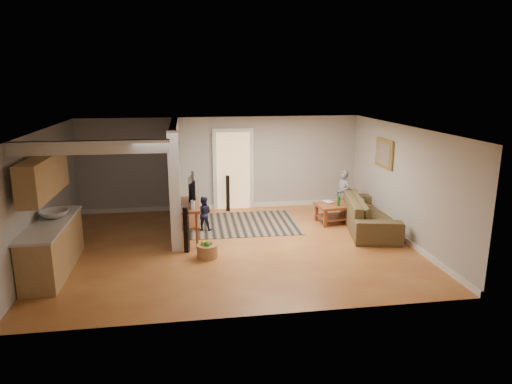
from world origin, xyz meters
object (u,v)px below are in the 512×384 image
sofa (368,228)px  tv_console (189,207)px  coffee_table (342,208)px  speaker_left (186,230)px  child (342,216)px  toy_basket (207,250)px  speaker_right (228,193)px  toddler (204,230)px

sofa → tv_console: (-4.24, -0.13, 0.75)m
sofa → coffee_table: coffee_table is taller
speaker_left → child: size_ratio=0.78×
sofa → speaker_left: (-4.30, -0.90, 0.48)m
sofa → toy_basket: 4.10m
toy_basket → sofa: bearing=18.0°
speaker_right → toddler: 1.77m
toy_basket → toddler: toddler is taller
sofa → toy_basket: sofa is taller
speaker_left → speaker_right: bearing=89.0°
sofa → tv_console: size_ratio=1.98×
coffee_table → toddler: bearing=-178.2°
sofa → child: child is taller
toddler → speaker_left: bearing=85.0°
coffee_table → toy_basket: (-3.42, -1.83, -0.22)m
child → coffee_table: bearing=-39.3°
coffee_table → child: (0.18, 0.47, -0.37)m
toy_basket → child: bearing=32.6°
child → toddler: child is taller
coffee_table → child: size_ratio=1.05×
sofa → child: bearing=28.1°
tv_console → toy_basket: 1.33m
tv_console → speaker_left: tv_console is taller
speaker_right → toy_basket: size_ratio=2.36×
coffee_table → speaker_left: 4.09m
coffee_table → speaker_right: 3.06m
toddler → toy_basket: bearing=101.5°
sofa → tv_console: 4.30m
sofa → speaker_right: bearing=69.8°
speaker_right → toddler: size_ratio=1.20×
coffee_table → speaker_right: size_ratio=1.31×
tv_console → child: tv_console is taller
sofa → coffee_table: (-0.48, 0.57, 0.37)m
toy_basket → toddler: (0.01, 1.73, -0.15)m
speaker_left → child: 4.47m
coffee_table → speaker_right: speaker_right is taller
speaker_right → toy_basket: (-0.72, -3.27, -0.34)m
child → toddler: size_ratio=1.50×
toy_basket → coffee_table: bearing=28.2°
coffee_table → toddler: size_ratio=1.58×
speaker_left → toddler: bearing=93.5°
speaker_right → toddler: (-0.71, -1.54, -0.49)m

